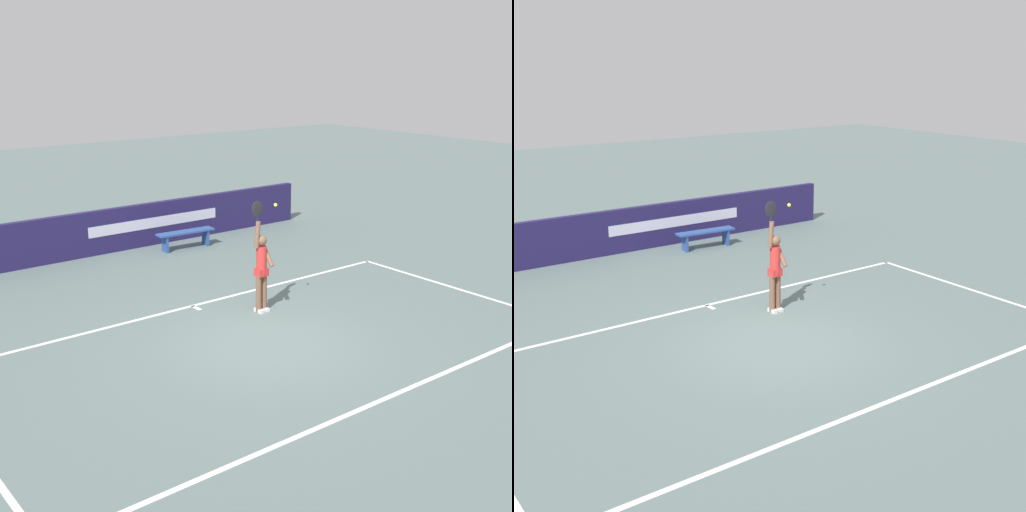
# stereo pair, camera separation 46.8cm
# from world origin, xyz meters

# --- Properties ---
(ground_plane) EXTENTS (60.00, 60.00, 0.00)m
(ground_plane) POSITION_xyz_m (0.00, 0.00, 0.00)
(ground_plane) COLOR slate
(court_lines) EXTENTS (10.78, 5.39, 0.00)m
(court_lines) POSITION_xyz_m (0.00, -0.07, 0.00)
(court_lines) COLOR white
(court_lines) RESTS_ON ground
(back_wall) EXTENTS (13.69, 0.20, 1.18)m
(back_wall) POSITION_xyz_m (0.01, 7.40, 0.59)
(back_wall) COLOR #221B4D
(back_wall) RESTS_ON ground
(tennis_player) EXTENTS (0.44, 0.36, 2.36)m
(tennis_player) POSITION_xyz_m (0.95, 1.41, 0.97)
(tennis_player) COLOR brown
(tennis_player) RESTS_ON ground
(tennis_ball) EXTENTS (0.07, 0.07, 0.07)m
(tennis_ball) POSITION_xyz_m (1.14, 1.20, 2.25)
(tennis_ball) COLOR #D0E42B
(courtside_bench_near) EXTENTS (1.67, 0.46, 0.49)m
(courtside_bench_near) POSITION_xyz_m (2.33, 6.47, 0.38)
(courtside_bench_near) COLOR #2C4C92
(courtside_bench_near) RESTS_ON ground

